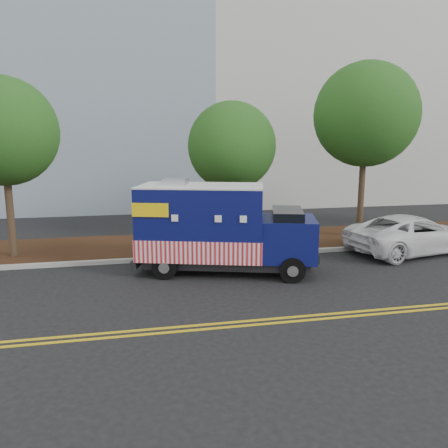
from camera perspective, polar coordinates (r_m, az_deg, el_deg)
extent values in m
plane|color=black|center=(14.94, 0.11, -5.82)|extent=(120.00, 120.00, 0.00)
cube|color=#9E9E99|center=(16.24, -0.91, -4.18)|extent=(120.00, 0.18, 0.15)
cube|color=black|center=(18.24, -2.16, -2.51)|extent=(120.00, 4.00, 0.15)
cube|color=gold|center=(10.87, 5.07, -12.35)|extent=(120.00, 0.10, 0.01)
cube|color=gold|center=(10.66, 5.47, -12.86)|extent=(120.00, 0.10, 0.01)
cylinder|color=#38281C|center=(17.37, -26.16, 1.60)|extent=(0.26, 0.26, 3.66)
sphere|color=#1F5117|center=(17.20, -26.94, 10.74)|extent=(3.77, 3.77, 3.77)
cylinder|color=#38281C|center=(18.44, 0.99, 2.40)|extent=(0.26, 0.26, 3.16)
sphere|color=#1F5117|center=(18.25, 1.01, 10.15)|extent=(3.64, 3.64, 3.64)
cylinder|color=#38281C|center=(19.78, 17.49, 4.09)|extent=(0.26, 0.26, 4.27)
sphere|color=#1F5117|center=(19.69, 18.03, 13.43)|extent=(4.34, 4.34, 4.34)
cube|color=#473828|center=(15.92, -8.32, -0.44)|extent=(0.06, 0.06, 2.40)
cube|color=black|center=(14.49, 0.44, -4.72)|extent=(5.57, 3.25, 0.26)
cube|color=#0B104F|center=(14.29, -2.94, 0.40)|extent=(4.42, 3.22, 2.26)
cube|color=red|center=(14.45, -2.91, -2.73)|extent=(4.47, 3.29, 0.71)
cube|color=white|center=(14.12, -2.99, 5.00)|extent=(4.42, 3.22, 0.06)
cube|color=#B7B7BA|center=(14.25, -6.39, 5.49)|extent=(0.94, 0.94, 0.21)
cube|color=#0B104F|center=(14.28, 8.40, -1.83)|extent=(2.21, 2.43, 1.32)
cube|color=black|center=(14.15, 8.28, 0.67)|extent=(1.44, 2.03, 0.61)
cube|color=black|center=(14.46, 11.79, -3.59)|extent=(0.62, 1.83, 0.28)
cube|color=black|center=(14.98, -10.62, -4.28)|extent=(0.78, 2.08, 0.26)
cube|color=#B7B7BA|center=(14.69, -10.69, 0.70)|extent=(0.53, 1.64, 1.79)
cube|color=#B7B7BA|center=(15.34, -1.32, 1.31)|extent=(1.64, 0.53, 1.04)
cube|color=yellow|center=(13.39, -9.64, 1.81)|extent=(1.09, 0.35, 0.42)
cube|color=yellow|center=(15.55, -7.56, 3.11)|extent=(1.09, 0.35, 0.42)
cylinder|color=black|center=(13.55, 8.94, -5.96)|extent=(0.83, 0.48, 0.79)
cylinder|color=black|center=(15.40, 8.47, -3.90)|extent=(0.83, 0.48, 0.79)
cylinder|color=black|center=(13.85, -7.72, -5.56)|extent=(0.83, 0.48, 0.79)
cylinder|color=black|center=(15.66, -6.18, -3.59)|extent=(0.83, 0.48, 0.79)
imported|color=white|center=(18.37, 23.37, -1.21)|extent=(5.65, 3.40, 1.47)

